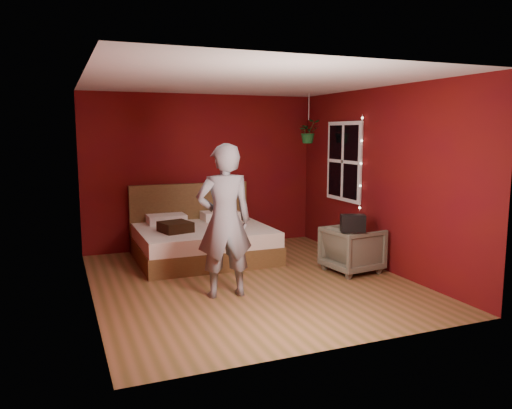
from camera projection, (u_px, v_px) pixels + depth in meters
name	position (u px, v px, depth m)	size (l,w,h in m)	color
floor	(250.00, 281.00, 6.64)	(4.50, 4.50, 0.00)	brown
room_walls	(250.00, 155.00, 6.40)	(4.04, 4.54, 2.62)	#570E09
window	(344.00, 162.00, 7.98)	(0.05, 0.97, 1.27)	white
fairy_lights	(361.00, 163.00, 7.49)	(0.04, 0.04, 1.45)	silver
bed	(202.00, 240.00, 7.83)	(2.02, 1.72, 1.11)	brown
person	(224.00, 221.00, 5.92)	(0.67, 0.44, 1.84)	slate
armchair	(352.00, 249.00, 7.05)	(0.69, 0.71, 0.65)	#605E4C
handbag	(353.00, 223.00, 6.65)	(0.32, 0.16, 0.23)	black
throw_pillow	(175.00, 227.00, 7.37)	(0.42, 0.42, 0.15)	#322010
hanging_plant	(309.00, 132.00, 8.33)	(0.38, 0.34, 0.82)	silver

